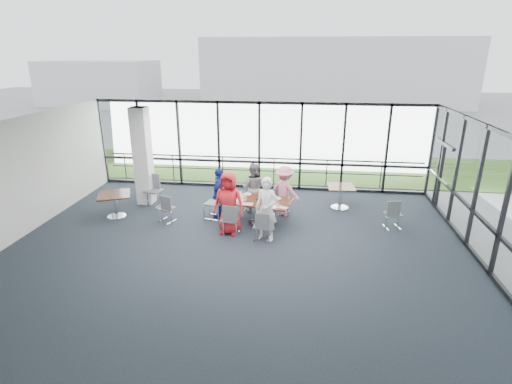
# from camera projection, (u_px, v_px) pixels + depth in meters

# --- Properties ---
(floor) EXTENTS (12.00, 10.00, 0.02)m
(floor) POSITION_uv_depth(u_px,v_px,m) (236.00, 250.00, 10.34)
(floor) COLOR #20262F
(floor) RESTS_ON ground
(ceiling) EXTENTS (12.00, 10.00, 0.04)m
(ceiling) POSITION_uv_depth(u_px,v_px,m) (234.00, 126.00, 9.27)
(ceiling) COLOR white
(ceiling) RESTS_ON ground
(wall_left) EXTENTS (0.10, 10.00, 3.20)m
(wall_left) POSITION_uv_depth(u_px,v_px,m) (11.00, 182.00, 10.51)
(wall_left) COLOR silver
(wall_left) RESTS_ON ground
(wall_front) EXTENTS (12.00, 0.10, 3.20)m
(wall_front) POSITION_uv_depth(u_px,v_px,m) (168.00, 319.00, 5.13)
(wall_front) COLOR silver
(wall_front) RESTS_ON ground
(curtain_wall_back) EXTENTS (12.00, 0.10, 3.20)m
(curtain_wall_back) POSITION_uv_depth(u_px,v_px,m) (259.00, 146.00, 14.48)
(curtain_wall_back) COLOR white
(curtain_wall_back) RESTS_ON ground
(curtain_wall_right) EXTENTS (0.10, 10.00, 3.20)m
(curtain_wall_right) POSITION_uv_depth(u_px,v_px,m) (494.00, 202.00, 9.09)
(curtain_wall_right) COLOR white
(curtain_wall_right) RESTS_ON ground
(exit_door) EXTENTS (0.12, 1.60, 2.10)m
(exit_door) POSITION_uv_depth(u_px,v_px,m) (440.00, 177.00, 12.78)
(exit_door) COLOR black
(exit_door) RESTS_ON ground
(structural_column) EXTENTS (0.50, 0.50, 3.20)m
(structural_column) POSITION_uv_depth(u_px,v_px,m) (143.00, 157.00, 13.04)
(structural_column) COLOR white
(structural_column) RESTS_ON ground
(apron) EXTENTS (80.00, 70.00, 0.02)m
(apron) POSITION_uv_depth(u_px,v_px,m) (271.00, 156.00, 19.70)
(apron) COLOR gray
(apron) RESTS_ON ground
(grass_strip) EXTENTS (80.00, 5.00, 0.01)m
(grass_strip) POSITION_uv_depth(u_px,v_px,m) (267.00, 166.00, 17.82)
(grass_strip) COLOR #2B4F16
(grass_strip) RESTS_ON ground
(hangar_main) EXTENTS (24.00, 10.00, 6.00)m
(hangar_main) POSITION_uv_depth(u_px,v_px,m) (333.00, 71.00, 38.79)
(hangar_main) COLOR silver
(hangar_main) RESTS_ON ground
(hangar_aux) EXTENTS (10.00, 6.00, 4.00)m
(hangar_aux) POSITION_uv_depth(u_px,v_px,m) (100.00, 83.00, 37.99)
(hangar_aux) COLOR silver
(hangar_aux) RESTS_ON ground
(guard_rail) EXTENTS (12.00, 0.06, 0.06)m
(guard_rail) POSITION_uv_depth(u_px,v_px,m) (261.00, 170.00, 15.41)
(guard_rail) COLOR #2D2D33
(guard_rail) RESTS_ON ground
(main_table) EXTENTS (2.16, 1.50, 0.75)m
(main_table) POSITION_uv_depth(u_px,v_px,m) (257.00, 204.00, 11.69)
(main_table) COLOR #33110A
(main_table) RESTS_ON ground
(side_table_left) EXTENTS (1.22, 1.22, 0.75)m
(side_table_left) POSITION_uv_depth(u_px,v_px,m) (114.00, 197.00, 12.17)
(side_table_left) COLOR #33110A
(side_table_left) RESTS_ON ground
(side_table_right) EXTENTS (0.88, 0.88, 0.75)m
(side_table_right) POSITION_uv_depth(u_px,v_px,m) (341.00, 190.00, 12.87)
(side_table_right) COLOR #33110A
(side_table_right) RESTS_ON ground
(diner_near_left) EXTENTS (0.95, 0.69, 1.78)m
(diner_near_left) POSITION_uv_depth(u_px,v_px,m) (229.00, 203.00, 11.01)
(diner_near_left) COLOR red
(diner_near_left) RESTS_ON ground
(diner_near_right) EXTENTS (0.74, 0.63, 1.75)m
(diner_near_right) POSITION_uv_depth(u_px,v_px,m) (266.00, 209.00, 10.63)
(diner_near_right) COLOR white
(diner_near_right) RESTS_ON ground
(diner_far_left) EXTENTS (0.85, 0.60, 1.61)m
(diner_far_left) POSITION_uv_depth(u_px,v_px,m) (253.00, 188.00, 12.52)
(diner_far_left) COLOR gray
(diner_far_left) RESTS_ON ground
(diner_far_right) EXTENTS (1.15, 0.92, 1.58)m
(diner_far_right) POSITION_uv_depth(u_px,v_px,m) (285.00, 191.00, 12.26)
(diner_far_right) COLOR pink
(diner_far_right) RESTS_ON ground
(diner_end) EXTENTS (0.67, 1.00, 1.56)m
(diner_end) POSITION_uv_depth(u_px,v_px,m) (220.00, 193.00, 12.11)
(diner_end) COLOR navy
(diner_end) RESTS_ON ground
(chair_main_nl) EXTENTS (0.51, 0.51, 0.90)m
(chair_main_nl) POSITION_uv_depth(u_px,v_px,m) (230.00, 219.00, 11.07)
(chair_main_nl) COLOR slate
(chair_main_nl) RESTS_ON ground
(chair_main_nr) EXTENTS (0.46, 0.46, 0.82)m
(chair_main_nr) POSITION_uv_depth(u_px,v_px,m) (262.00, 226.00, 10.74)
(chair_main_nr) COLOR slate
(chair_main_nr) RESTS_ON ground
(chair_main_fl) EXTENTS (0.42, 0.42, 0.82)m
(chair_main_fl) POSITION_uv_depth(u_px,v_px,m) (251.00, 197.00, 12.85)
(chair_main_fl) COLOR slate
(chair_main_fl) RESTS_ON ground
(chair_main_fr) EXTENTS (0.51, 0.51, 0.94)m
(chair_main_fr) POSITION_uv_depth(u_px,v_px,m) (282.00, 200.00, 12.44)
(chair_main_fr) COLOR slate
(chair_main_fr) RESTS_ON ground
(chair_main_end) EXTENTS (0.57, 0.57, 0.98)m
(chair_main_end) POSITION_uv_depth(u_px,v_px,m) (214.00, 203.00, 12.14)
(chair_main_end) COLOR slate
(chair_main_end) RESTS_ON ground
(chair_spare_la) EXTENTS (0.54, 0.54, 0.85)m
(chair_spare_la) POSITION_uv_depth(u_px,v_px,m) (166.00, 208.00, 11.90)
(chair_spare_la) COLOR slate
(chair_spare_la) RESTS_ON ground
(chair_spare_lb) EXTENTS (0.59, 0.59, 1.00)m
(chair_spare_lb) POSITION_uv_depth(u_px,v_px,m) (154.00, 191.00, 13.16)
(chair_spare_lb) COLOR slate
(chair_spare_lb) RESTS_ON ground
(chair_spare_r) EXTENTS (0.52, 0.52, 0.87)m
(chair_spare_r) POSITION_uv_depth(u_px,v_px,m) (393.00, 214.00, 11.47)
(chair_spare_r) COLOR slate
(chair_spare_r) RESTS_ON ground
(plate_nl) EXTENTS (0.26, 0.26, 0.01)m
(plate_nl) POSITION_uv_depth(u_px,v_px,m) (238.00, 201.00, 11.54)
(plate_nl) COLOR white
(plate_nl) RESTS_ON main_table
(plate_nr) EXTENTS (0.27, 0.27, 0.01)m
(plate_nr) POSITION_uv_depth(u_px,v_px,m) (272.00, 207.00, 11.11)
(plate_nr) COLOR white
(plate_nr) RESTS_ON main_table
(plate_fl) EXTENTS (0.23, 0.23, 0.01)m
(plate_fl) POSITION_uv_depth(u_px,v_px,m) (248.00, 194.00, 12.11)
(plate_fl) COLOR white
(plate_fl) RESTS_ON main_table
(plate_fr) EXTENTS (0.25, 0.25, 0.01)m
(plate_fr) POSITION_uv_depth(u_px,v_px,m) (277.00, 198.00, 11.75)
(plate_fr) COLOR white
(plate_fr) RESTS_ON main_table
(plate_end) EXTENTS (0.26, 0.26, 0.01)m
(plate_end) POSITION_uv_depth(u_px,v_px,m) (231.00, 196.00, 11.96)
(plate_end) COLOR white
(plate_end) RESTS_ON main_table
(tumbler_a) EXTENTS (0.08, 0.08, 0.15)m
(tumbler_a) POSITION_uv_depth(u_px,v_px,m) (245.00, 199.00, 11.50)
(tumbler_a) COLOR white
(tumbler_a) RESTS_ON main_table
(tumbler_b) EXTENTS (0.07, 0.07, 0.14)m
(tumbler_b) POSITION_uv_depth(u_px,v_px,m) (263.00, 200.00, 11.40)
(tumbler_b) COLOR white
(tumbler_b) RESTS_ON main_table
(tumbler_c) EXTENTS (0.08, 0.08, 0.15)m
(tumbler_c) POSITION_uv_depth(u_px,v_px,m) (262.00, 196.00, 11.78)
(tumbler_c) COLOR white
(tumbler_c) RESTS_ON main_table
(tumbler_d) EXTENTS (0.07, 0.07, 0.15)m
(tumbler_d) POSITION_uv_depth(u_px,v_px,m) (233.00, 197.00, 11.70)
(tumbler_d) COLOR white
(tumbler_d) RESTS_ON main_table
(menu_a) EXTENTS (0.33, 0.25, 0.00)m
(menu_a) POSITION_uv_depth(u_px,v_px,m) (247.00, 204.00, 11.33)
(menu_a) COLOR beige
(menu_a) RESTS_ON main_table
(menu_b) EXTENTS (0.33, 0.28, 0.00)m
(menu_b) POSITION_uv_depth(u_px,v_px,m) (283.00, 207.00, 11.08)
(menu_b) COLOR beige
(menu_b) RESTS_ON main_table
(menu_c) EXTENTS (0.36, 0.31, 0.00)m
(menu_c) POSITION_uv_depth(u_px,v_px,m) (266.00, 196.00, 11.98)
(menu_c) COLOR beige
(menu_c) RESTS_ON main_table
(condiment_caddy) EXTENTS (0.10, 0.07, 0.04)m
(condiment_caddy) POSITION_uv_depth(u_px,v_px,m) (258.00, 199.00, 11.63)
(condiment_caddy) COLOR black
(condiment_caddy) RESTS_ON main_table
(ketchup_bottle) EXTENTS (0.06, 0.06, 0.18)m
(ketchup_bottle) POSITION_uv_depth(u_px,v_px,m) (260.00, 197.00, 11.60)
(ketchup_bottle) COLOR #A4250A
(ketchup_bottle) RESTS_ON main_table
(green_bottle) EXTENTS (0.05, 0.05, 0.20)m
(green_bottle) POSITION_uv_depth(u_px,v_px,m) (262.00, 196.00, 11.66)
(green_bottle) COLOR #236637
(green_bottle) RESTS_ON main_table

